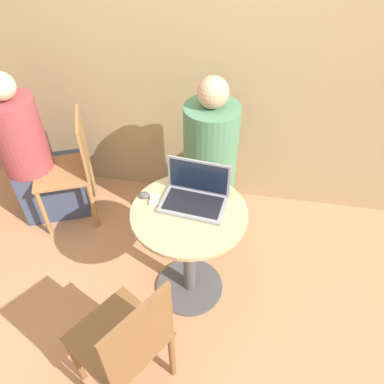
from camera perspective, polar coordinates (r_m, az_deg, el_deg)
ground_plane at (r=2.63m, az=-0.36°, el=-14.24°), size 12.00×12.00×0.00m
back_wall at (r=2.61m, az=3.81°, el=22.32°), size 7.00×0.05×2.60m
round_table at (r=2.23m, az=-0.42°, el=-7.34°), size 0.65×0.65×0.73m
laptop at (r=2.08m, az=0.47°, el=-0.44°), size 0.38×0.26×0.24m
cell_phone at (r=2.12m, az=-5.74°, el=-1.23°), size 0.06×0.09×0.02m
computer_mouse at (r=2.14m, az=-7.33°, el=-0.46°), size 0.06×0.05×0.03m
chair_empty at (r=1.93m, az=-9.84°, el=-21.88°), size 0.55×0.55×0.91m
person_seated at (r=2.68m, az=2.80°, el=3.55°), size 0.37×0.57×1.24m
chair_background at (r=2.91m, az=-17.91°, el=3.38°), size 0.52×0.52×0.87m
person_background at (r=3.01m, az=-22.53°, el=4.37°), size 0.57×0.49×1.19m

